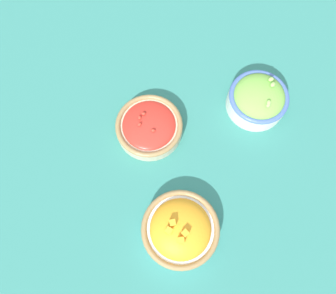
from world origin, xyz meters
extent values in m
plane|color=#337F75|center=(0.00, 0.00, 0.00)|extent=(3.00, 3.00, 0.00)
cylinder|color=beige|center=(0.02, 0.06, 0.02)|extent=(0.15, 0.15, 0.03)
torus|color=#997A4C|center=(0.02, 0.06, 0.03)|extent=(0.15, 0.15, 0.01)
ellipsoid|color=red|center=(0.02, 0.06, 0.03)|extent=(0.12, 0.12, 0.02)
ellipsoid|color=red|center=(0.01, 0.05, 0.05)|extent=(0.01, 0.01, 0.01)
ellipsoid|color=red|center=(0.03, 0.09, 0.04)|extent=(0.01, 0.01, 0.01)
ellipsoid|color=red|center=(0.02, 0.09, 0.04)|extent=(0.01, 0.01, 0.01)
ellipsoid|color=red|center=(0.01, 0.08, 0.05)|extent=(0.01, 0.01, 0.01)
cylinder|color=silver|center=(-0.13, -0.12, 0.02)|extent=(0.16, 0.16, 0.04)
torus|color=#997A4C|center=(-0.13, -0.12, 0.04)|extent=(0.16, 0.16, 0.01)
ellipsoid|color=orange|center=(-0.13, -0.12, 0.04)|extent=(0.12, 0.12, 0.06)
cube|color=#F4A828|center=(-0.15, -0.13, 0.07)|extent=(0.02, 0.02, 0.01)
cube|color=#F4A828|center=(-0.14, -0.13, 0.07)|extent=(0.01, 0.01, 0.01)
cube|color=#F4A828|center=(-0.14, -0.10, 0.07)|extent=(0.02, 0.02, 0.01)
cube|color=#F4A828|center=(-0.15, -0.10, 0.07)|extent=(0.01, 0.01, 0.01)
cylinder|color=silver|center=(0.21, -0.11, 0.02)|extent=(0.14, 0.14, 0.04)
torus|color=#4766B7|center=(0.21, -0.11, 0.04)|extent=(0.14, 0.14, 0.01)
ellipsoid|color=#7ABC4C|center=(0.21, -0.11, 0.04)|extent=(0.12, 0.12, 0.05)
ellipsoid|color=#99D166|center=(0.19, -0.14, 0.07)|extent=(0.02, 0.01, 0.01)
ellipsoid|color=#99D166|center=(0.19, -0.14, 0.07)|extent=(0.01, 0.01, 0.01)
ellipsoid|color=#99D166|center=(0.23, -0.12, 0.07)|extent=(0.01, 0.01, 0.01)
ellipsoid|color=#99D166|center=(0.25, -0.12, 0.07)|extent=(0.02, 0.01, 0.01)
camera|label=1|loc=(-0.19, -0.12, 0.71)|focal=35.00mm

